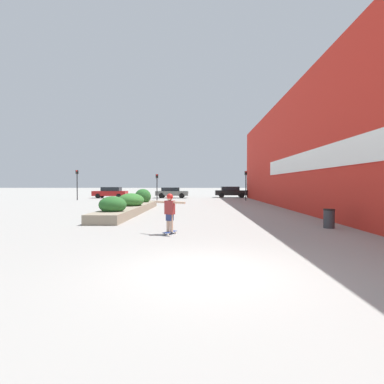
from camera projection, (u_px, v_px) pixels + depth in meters
name	position (u px, v px, depth m)	size (l,w,h in m)	color
ground_plane	(209.00, 271.00, 6.52)	(300.00, 300.00, 0.00)	gray
building_wall_right	(292.00, 150.00, 22.52)	(0.67, 40.09, 8.94)	red
planter_box	(131.00, 206.00, 19.87)	(1.71, 12.38, 1.53)	gray
skateboard	(170.00, 232.00, 11.32)	(0.53, 0.73, 0.10)	navy
skateboarder	(170.00, 209.00, 11.30)	(1.22, 0.73, 1.45)	tan
trash_bin	(329.00, 218.00, 12.94)	(0.48, 0.48, 0.82)	#38383D
car_leftmost	(110.00, 192.00, 41.13)	(4.57, 1.93, 1.51)	maroon
car_center_left	(172.00, 192.00, 41.38)	(4.44, 2.06, 1.45)	slate
car_center_right	(231.00, 192.00, 42.86)	(4.58, 2.06, 1.57)	black
car_rightmost	(307.00, 192.00, 42.38)	(4.31, 1.96, 1.55)	silver
traffic_light_left	(157.00, 182.00, 34.97)	(0.28, 0.30, 3.08)	black
traffic_light_right	(246.00, 180.00, 34.82)	(0.28, 0.30, 3.43)	black
traffic_light_far_left	(77.00, 180.00, 35.73)	(0.28, 0.30, 3.58)	black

